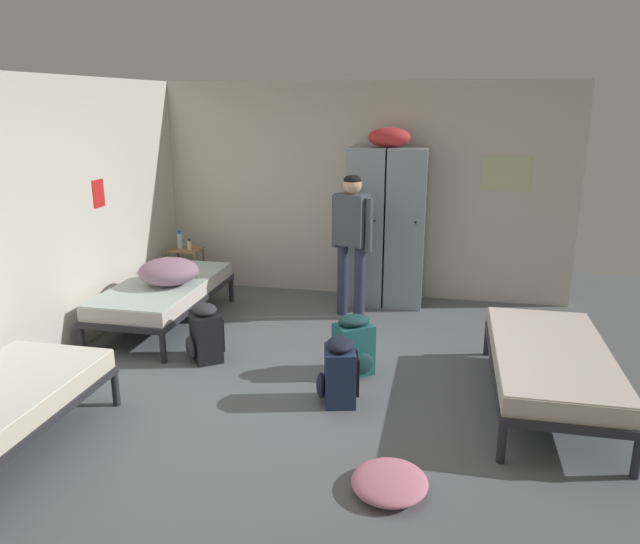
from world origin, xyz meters
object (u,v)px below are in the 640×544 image
(water_bottle, at_px, (180,240))
(lotion_bottle, at_px, (189,245))
(backpack_black, at_px, (205,334))
(bed_right, at_px, (550,361))
(backpack_navy, at_px, (339,372))
(backpack_teal, at_px, (354,346))
(clothes_pile_pink, at_px, (390,482))
(bedding_heap, at_px, (168,271))
(shelf_unit, at_px, (187,266))
(bed_left_rear, at_px, (164,292))
(locker_bank, at_px, (386,224))
(person_traveler, at_px, (352,233))

(water_bottle, height_order, lotion_bottle, water_bottle)
(lotion_bottle, height_order, backpack_black, lotion_bottle)
(bed_right, distance_m, backpack_navy, 1.68)
(backpack_black, bearing_deg, backpack_navy, -22.14)
(backpack_teal, xyz_separation_m, clothes_pile_pink, (0.48, -1.63, -0.20))
(bed_right, relative_size, bedding_heap, 3.04)
(bedding_heap, distance_m, clothes_pile_pink, 3.54)
(backpack_teal, height_order, clothes_pile_pink, backpack_teal)
(shelf_unit, height_order, backpack_teal, shelf_unit)
(bedding_heap, height_order, backpack_navy, bedding_heap)
(backpack_navy, bearing_deg, clothes_pile_pink, -64.15)
(water_bottle, bearing_deg, clothes_pile_pink, -49.99)
(shelf_unit, bearing_deg, water_bottle, 165.96)
(backpack_navy, relative_size, backpack_black, 1.00)
(bed_left_rear, xyz_separation_m, backpack_teal, (2.19, -0.79, -0.12))
(bed_right, height_order, backpack_teal, backpack_teal)
(bedding_heap, bearing_deg, shelf_unit, 106.08)
(lotion_bottle, bearing_deg, bed_left_rear, -80.79)
(water_bottle, distance_m, backpack_navy, 3.55)
(bed_right, xyz_separation_m, clothes_pile_pink, (-1.12, -1.38, -0.32))
(bed_left_rear, height_order, lotion_bottle, lotion_bottle)
(bedding_heap, relative_size, water_bottle, 2.85)
(shelf_unit, distance_m, backpack_navy, 3.46)
(locker_bank, bearing_deg, clothes_pile_pink, -83.33)
(shelf_unit, xyz_separation_m, water_bottle, (-0.08, 0.02, 0.32))
(shelf_unit, height_order, person_traveler, person_traveler)
(shelf_unit, bearing_deg, backpack_teal, -38.38)
(bed_left_rear, distance_m, lotion_bottle, 1.15)
(bed_right, bearing_deg, person_traveler, 137.25)
(bed_left_rear, relative_size, person_traveler, 1.19)
(shelf_unit, distance_m, water_bottle, 0.33)
(backpack_teal, xyz_separation_m, backpack_black, (-1.41, 0.01, 0.00))
(shelf_unit, distance_m, backpack_teal, 3.12)
(lotion_bottle, distance_m, backpack_black, 2.15)
(locker_bank, distance_m, bed_right, 2.84)
(locker_bank, relative_size, clothes_pile_pink, 3.99)
(backpack_teal, relative_size, backpack_black, 1.00)
(backpack_black, bearing_deg, lotion_bottle, 117.00)
(locker_bank, bearing_deg, bed_right, -56.00)
(bedding_heap, relative_size, backpack_navy, 1.14)
(bed_right, bearing_deg, backpack_black, 175.13)
(lotion_bottle, xyz_separation_m, backpack_navy, (2.33, -2.44, -0.37))
(locker_bank, xyz_separation_m, water_bottle, (-2.58, -0.10, -0.30))
(person_traveler, bearing_deg, bed_left_rear, -159.93)
(bed_right, relative_size, clothes_pile_pink, 3.67)
(bed_right, relative_size, backpack_black, 3.45)
(person_traveler, bearing_deg, backpack_teal, -79.74)
(water_bottle, xyz_separation_m, backpack_teal, (2.52, -1.96, -0.41))
(bedding_heap, height_order, lotion_bottle, bedding_heap)
(bed_right, relative_size, backpack_navy, 3.45)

